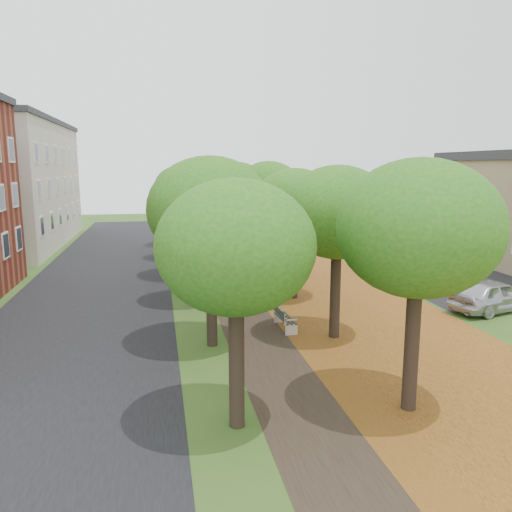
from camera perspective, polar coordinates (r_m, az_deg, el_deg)
name	(u,v)px	position (r m, az deg, el deg)	size (l,w,h in m)	color
ground	(318,417)	(14.10, 7.13, -17.83)	(120.00, 120.00, 0.00)	#2D4C19
street_asphalt	(94,293)	(27.82, -17.99, -4.01)	(8.00, 70.00, 0.01)	black
footpath	(234,286)	(27.88, -2.49, -3.47)	(3.20, 70.00, 0.01)	black
leaf_verge	(320,282)	(29.03, 7.33, -3.00)	(7.50, 70.00, 0.01)	#975E1B
parking_lot	(444,273)	(33.50, 20.72, -1.80)	(9.00, 16.00, 0.01)	black
tree_row_west	(193,200)	(26.91, -7.24, 6.42)	(4.12, 34.12, 6.64)	black
tree_row_east	(280,198)	(27.65, 2.80, 6.59)	(4.12, 34.12, 6.64)	black
bench	(284,318)	(20.67, 3.23, -7.14)	(0.60, 1.83, 0.85)	#28322B
car_silver	(494,295)	(25.47, 25.51, -4.07)	(1.79, 4.44, 1.51)	#BCBCC1
car_red	(444,273)	(29.95, 20.66, -1.85)	(1.43, 4.11, 1.35)	maroon
car_grey	(410,259)	(33.29, 17.23, -0.37)	(2.08, 5.12, 1.49)	#323338
car_white	(391,255)	(34.74, 15.22, 0.07)	(2.29, 4.98, 1.38)	silver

